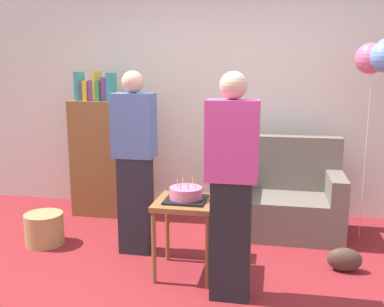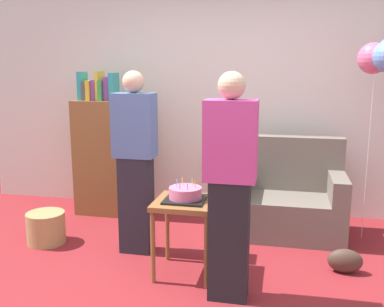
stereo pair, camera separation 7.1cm
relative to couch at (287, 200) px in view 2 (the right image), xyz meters
name	(u,v)px [view 2 (the right image)]	position (x,y,z in m)	size (l,w,h in m)	color
ground_plane	(185,291)	(-0.74, -1.39, -0.34)	(8.00, 8.00, 0.00)	maroon
wall_back	(225,95)	(-0.74, 0.66, 1.01)	(6.00, 0.10, 2.70)	silver
couch	(287,200)	(0.00, 0.00, 0.00)	(1.10, 0.70, 0.96)	#6B6056
bookshelf	(111,154)	(-1.97, 0.20, 0.35)	(0.80, 0.36, 1.62)	brown
side_table	(185,212)	(-0.80, -1.10, 0.18)	(0.48, 0.48, 0.62)	brown
birthday_cake	(185,194)	(-0.80, -1.10, 0.33)	(0.32, 0.32, 0.17)	black
person_blowing_candles	(135,162)	(-1.34, -0.76, 0.49)	(0.36, 0.22, 1.63)	#23232D
person_holding_cake	(230,187)	(-0.41, -1.40, 0.49)	(0.36, 0.22, 1.63)	black
wicker_basket	(46,228)	(-2.25, -0.77, -0.19)	(0.36, 0.36, 0.30)	#A88451
handbag	(345,261)	(0.47, -0.82, -0.24)	(0.28, 0.14, 0.20)	#473328
balloon_bunch	(384,56)	(0.80, -0.03, 1.42)	(0.42, 0.41, 1.93)	silver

